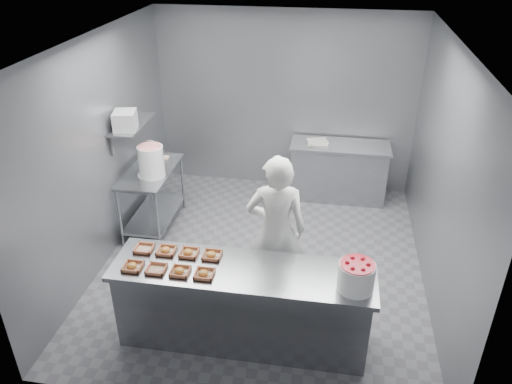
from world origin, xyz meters
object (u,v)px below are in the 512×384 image
tray_1 (156,269)px  worker (276,231)px  tray_5 (166,250)px  strawberry_tub (356,275)px  back_counter (338,171)px  tray_3 (204,274)px  tray_7 (212,255)px  service_counter (243,305)px  glaze_bucket (151,161)px  tray_0 (132,266)px  prep_table (152,190)px  tray_4 (144,248)px  appliance (125,120)px  tray_6 (189,253)px  tray_2 (180,271)px

tray_1 → worker: size_ratio=0.10×
tray_5 → strawberry_tub: bearing=-7.8°
back_counter → strawberry_tub: strawberry_tub is taller
tray_3 → tray_7: (0.00, 0.31, 0.00)m
service_counter → glaze_bucket: glaze_bucket is taller
back_counter → tray_0: bearing=-120.0°
service_counter → tray_7: tray_7 is taller
prep_table → strawberry_tub: size_ratio=3.54×
tray_0 → glaze_bucket: (-0.49, 1.95, 0.20)m
tray_4 → appliance: (-0.76, 1.59, 0.76)m
tray_4 → strawberry_tub: 2.16m
service_counter → tray_1: tray_1 is taller
glaze_bucket → tray_4: bearing=-73.3°
back_counter → glaze_bucket: size_ratio=2.92×
tray_7 → prep_table: bearing=126.0°
worker → glaze_bucket: 2.09m
service_counter → worker: size_ratio=1.44×
tray_7 → worker: size_ratio=0.10×
glaze_bucket → appliance: size_ratio=1.66×
service_counter → glaze_bucket: (-1.55, 1.79, 0.67)m
tray_6 → worker: (0.82, 0.58, -0.02)m
tray_1 → tray_3: size_ratio=1.00×
tray_1 → tray_6: tray_6 is taller
tray_1 → back_counter: bearing=63.2°
tray_7 → glaze_bucket: size_ratio=0.37×
tray_0 → tray_2: size_ratio=1.00×
strawberry_tub → service_counter: bearing=174.3°
tray_3 → strawberry_tub: size_ratio=0.55×
tray_0 → glaze_bucket: size_ratio=0.37×
tray_0 → prep_table: bearing=105.6°
tray_7 → worker: (0.58, 0.58, -0.02)m
tray_0 → worker: size_ratio=0.10×
service_counter → tray_5: (-0.82, 0.15, 0.47)m
strawberry_tub → back_counter: bearing=93.1°
tray_4 → tray_6: 0.48m
tray_2 → tray_5: (-0.24, 0.31, 0.00)m
tray_0 → tray_3: size_ratio=1.00×
back_counter → tray_1: bearing=-116.8°
tray_7 → glaze_bucket: (-1.21, 1.64, 0.20)m
strawberry_tub → tray_5: bearing=172.2°
tray_0 → tray_2: 0.48m
glaze_bucket → appliance: appliance is taller
tray_5 → glaze_bucket: bearing=114.0°
tray_0 → glaze_bucket: bearing=104.1°
tray_4 → tray_7: tray_7 is taller
tray_1 → tray_2: (0.24, -0.00, 0.00)m
tray_7 → appliance: 2.30m
glaze_bucket → back_counter: bearing=30.7°
back_counter → tray_4: 3.69m
prep_table → tray_2: 2.38m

